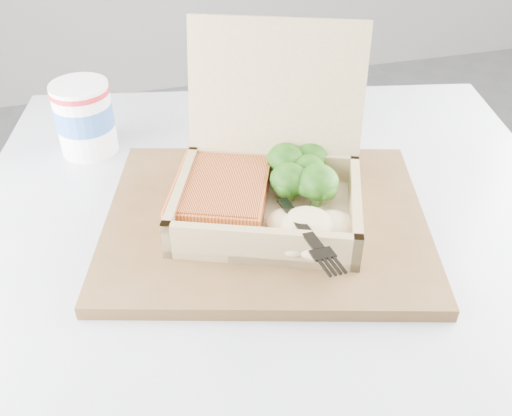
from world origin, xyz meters
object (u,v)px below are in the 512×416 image
object	(u,v)px
cafe_table	(272,332)
takeout_container	(270,168)
paper_cup	(84,116)
serving_tray	(266,220)

from	to	relation	value
cafe_table	takeout_container	distance (m)	0.25
cafe_table	paper_cup	size ratio (longest dim) A/B	8.74
cafe_table	paper_cup	world-z (taller)	paper_cup
cafe_table	paper_cup	distance (m)	0.38
paper_cup	cafe_table	bearing A→B (deg)	-49.58
takeout_container	paper_cup	bearing A→B (deg)	156.17
cafe_table	takeout_container	size ratio (longest dim) A/B	3.31
cafe_table	serving_tray	xyz separation A→B (m)	(-0.01, 0.01, 0.19)
paper_cup	serving_tray	bearing A→B (deg)	-49.97
takeout_container	serving_tray	bearing A→B (deg)	-94.63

